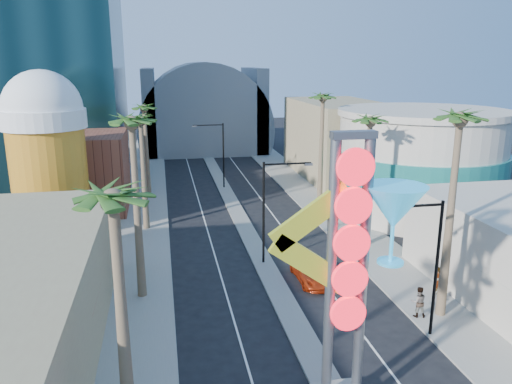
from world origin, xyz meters
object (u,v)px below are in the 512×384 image
at_px(pedestrian_a, 437,281).
at_px(pedestrian_b, 418,302).
at_px(red_pickup, 313,272).
at_px(neon_sign, 367,257).

relative_size(pedestrian_a, pedestrian_b, 1.03).
bearing_deg(pedestrian_b, red_pickup, -41.42).
relative_size(neon_sign, pedestrian_a, 6.36).
bearing_deg(red_pickup, pedestrian_b, -53.99).
height_order(pedestrian_a, pedestrian_b, pedestrian_a).
xyz_separation_m(neon_sign, pedestrian_a, (9.29, 9.43, -6.17)).
bearing_deg(red_pickup, pedestrian_a, -28.56).
bearing_deg(pedestrian_a, pedestrian_b, 21.25).
distance_m(pedestrian_a, pedestrian_b, 3.57).
height_order(neon_sign, pedestrian_b, neon_sign).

